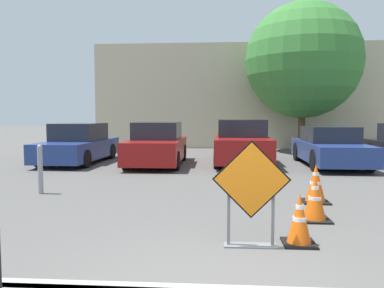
{
  "coord_description": "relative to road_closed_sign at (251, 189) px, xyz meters",
  "views": [
    {
      "loc": [
        0.07,
        -3.33,
        1.73
      ],
      "look_at": [
        -0.68,
        7.47,
        0.91
      ],
      "focal_mm": 35.0,
      "sensor_mm": 36.0,
      "label": 1
    }
  ],
  "objects": [
    {
      "name": "ground_plane",
      "position": [
        -0.5,
        8.49,
        -0.77
      ],
      "size": [
        96.0,
        96.0,
        0.0
      ],
      "primitive_type": "plane",
      "color": "#565451"
    },
    {
      "name": "road_closed_sign",
      "position": [
        0.0,
        0.0,
        0.0
      ],
      "size": [
        1.02,
        0.2,
        1.41
      ],
      "color": "black",
      "rests_on": "ground_plane"
    },
    {
      "name": "traffic_cone_nearest",
      "position": [
        0.66,
        0.17,
        -0.43
      ],
      "size": [
        0.43,
        0.43,
        0.7
      ],
      "color": "black",
      "rests_on": "ground_plane"
    },
    {
      "name": "traffic_cone_second",
      "position": [
        1.16,
        1.36,
        -0.41
      ],
      "size": [
        0.5,
        0.5,
        0.74
      ],
      "color": "black",
      "rests_on": "ground_plane"
    },
    {
      "name": "traffic_cone_third",
      "position": [
        1.51,
        2.68,
        -0.39
      ],
      "size": [
        0.52,
        0.52,
        0.77
      ],
      "color": "black",
      "rests_on": "ground_plane"
    },
    {
      "name": "parked_car_nearest",
      "position": [
        -5.56,
        8.57,
        -0.11
      ],
      "size": [
        1.91,
        4.38,
        1.45
      ],
      "rotation": [
        0.0,
        0.0,
        3.11
      ],
      "color": "navy",
      "rests_on": "ground_plane"
    },
    {
      "name": "parked_car_second",
      "position": [
        -2.57,
        8.17,
        -0.09
      ],
      "size": [
        1.84,
        4.17,
        1.5
      ],
      "rotation": [
        0.0,
        0.0,
        3.15
      ],
      "color": "maroon",
      "rests_on": "ground_plane"
    },
    {
      "name": "parked_car_third",
      "position": [
        0.42,
        8.69,
        -0.04
      ],
      "size": [
        1.99,
        4.34,
        1.58
      ],
      "rotation": [
        0.0,
        0.0,
        3.12
      ],
      "color": "maroon",
      "rests_on": "ground_plane"
    },
    {
      "name": "parked_car_fourth",
      "position": [
        3.41,
        8.34,
        -0.13
      ],
      "size": [
        1.88,
        4.58,
        1.36
      ],
      "rotation": [
        0.0,
        0.0,
        3.13
      ],
      "color": "navy",
      "rests_on": "ground_plane"
    },
    {
      "name": "bollard_nearest",
      "position": [
        -4.35,
        3.1,
        -0.2
      ],
      "size": [
        0.12,
        0.12,
        1.1
      ],
      "color": "gray",
      "rests_on": "ground_plane"
    },
    {
      "name": "building_facade_backdrop",
      "position": [
        2.64,
        17.45,
        1.99
      ],
      "size": [
        19.36,
        5.0,
        5.53
      ],
      "color": "beige",
      "rests_on": "ground_plane"
    },
    {
      "name": "street_tree_behind_lot",
      "position": [
        3.55,
        13.35,
        3.54
      ],
      "size": [
        5.43,
        5.43,
        7.04
      ],
      "color": "#513823",
      "rests_on": "ground_plane"
    }
  ]
}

